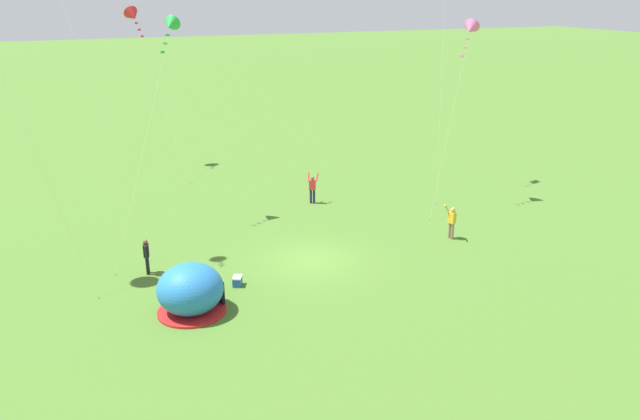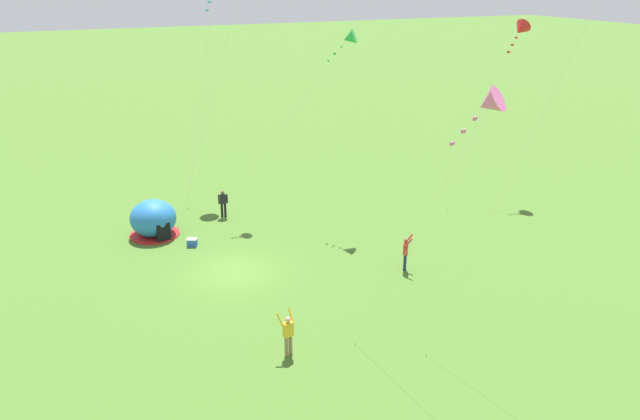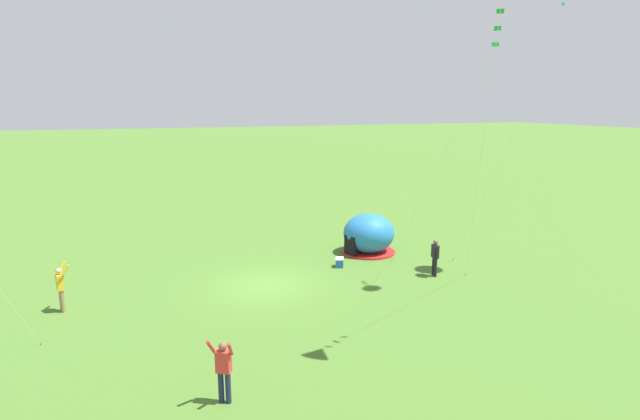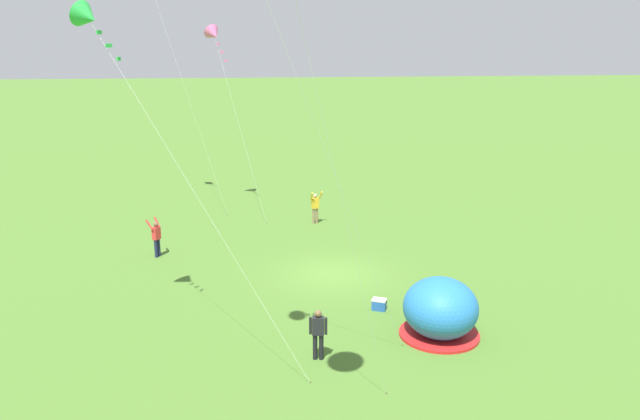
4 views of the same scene
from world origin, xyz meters
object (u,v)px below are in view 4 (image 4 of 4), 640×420
object	(u,v)px
person_watching_sky	(156,237)
kite_pink	(214,34)
person_strolling	(318,332)
person_arms_raised	(315,206)
kite_green	(88,17)
popup_tent	(440,309)
cooler_box	(379,304)

from	to	relation	value
person_watching_sky	kite_pink	world-z (taller)	kite_pink
person_strolling	kite_pink	size ratio (longest dim) A/B	0.16
person_arms_raised	kite_green	world-z (taller)	kite_green
popup_tent	cooler_box	bearing A→B (deg)	34.75
popup_tent	kite_pink	bearing A→B (deg)	24.00
cooler_box	person_arms_raised	distance (m)	12.00
cooler_box	person_arms_raised	bearing A→B (deg)	5.40
person_strolling	kite_pink	xyz separation A→B (m)	(19.49, 3.74, 9.36)
person_strolling	kite_pink	bearing A→B (deg)	10.87
popup_tent	person_arms_raised	bearing A→B (deg)	10.95
popup_tent	person_strolling	size ratio (longest dim) A/B	1.63
person_watching_sky	kite_green	xyz separation A→B (m)	(-7.76, 0.44, 9.70)
person_strolling	kite_green	size ratio (longest dim) A/B	0.15
cooler_box	person_strolling	world-z (taller)	person_strolling
person_arms_raised	kite_green	bearing A→B (deg)	145.46
person_arms_raised	cooler_box	bearing A→B (deg)	-174.60
cooler_box	person_arms_raised	world-z (taller)	person_arms_raised
person_watching_sky	kite_pink	xyz separation A→B (m)	(8.71, -2.73, 9.33)
person_arms_raised	popup_tent	bearing A→B (deg)	-169.05
cooler_box	kite_green	xyz separation A→B (m)	(-0.52, 9.69, 10.48)
cooler_box	person_watching_sky	world-z (taller)	person_watching_sky
popup_tent	person_arms_raised	xyz separation A→B (m)	(14.28, 2.76, 0.00)
kite_green	person_watching_sky	bearing A→B (deg)	-3.22
popup_tent	cooler_box	xyz separation A→B (m)	(2.36, 1.64, -0.78)
person_strolling	popup_tent	bearing A→B (deg)	-75.09
person_arms_raised	person_watching_sky	distance (m)	9.38
popup_tent	person_strolling	xyz separation A→B (m)	(-1.17, 4.41, -0.03)
person_watching_sky	person_strolling	world-z (taller)	person_watching_sky
cooler_box	person_strolling	distance (m)	4.55
person_strolling	kite_green	distance (m)	12.32
person_watching_sky	kite_pink	bearing A→B (deg)	-17.43
cooler_box	kite_pink	distance (m)	19.98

